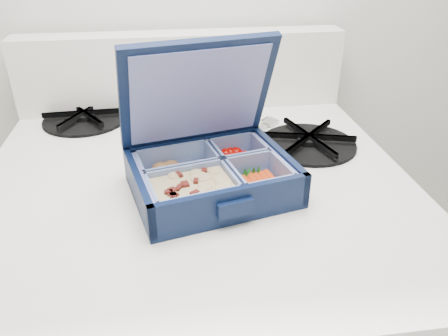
{
  "coord_description": "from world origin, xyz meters",
  "views": [
    {
      "loc": [
        -0.59,
        1.1,
        1.27
      ],
      "look_at": [
        -0.52,
        1.62,
        0.98
      ],
      "focal_mm": 35.0,
      "sensor_mm": 36.0,
      "label": 1
    }
  ],
  "objects": [
    {
      "name": "burner_grate_rear",
      "position": [
        -0.75,
        1.9,
        0.95
      ],
      "size": [
        0.16,
        0.16,
        0.02
      ],
      "primitive_type": "cylinder",
      "rotation": [
        0.0,
        0.0,
        0.04
      ],
      "color": "black",
      "rests_on": "stove"
    },
    {
      "name": "burner_grate",
      "position": [
        -0.36,
        1.74,
        0.96
      ],
      "size": [
        0.2,
        0.2,
        0.02
      ],
      "primitive_type": "cylinder",
      "rotation": [
        0.0,
        0.0,
        -0.26
      ],
      "color": "black",
      "rests_on": "stove"
    },
    {
      "name": "bento_box",
      "position": [
        -0.54,
        1.61,
        0.97
      ],
      "size": [
        0.24,
        0.21,
        0.05
      ],
      "primitive_type": null,
      "rotation": [
        0.0,
        0.0,
        0.23
      ],
      "color": "#091533",
      "rests_on": "stove"
    },
    {
      "name": "fork",
      "position": [
        -0.47,
        1.77,
        0.95
      ],
      "size": [
        0.16,
        0.16,
        0.01
      ],
      "primitive_type": null,
      "rotation": [
        0.0,
        0.0,
        -0.78
      ],
      "color": "#ABABAB",
      "rests_on": "stove"
    }
  ]
}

